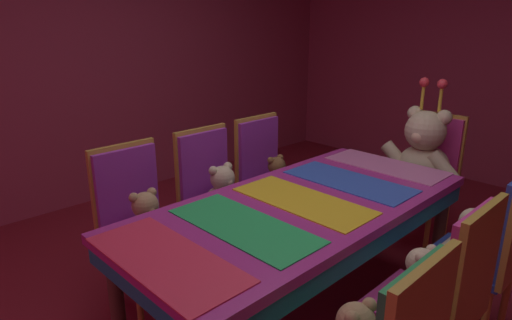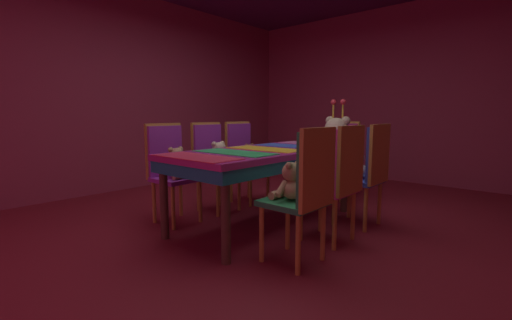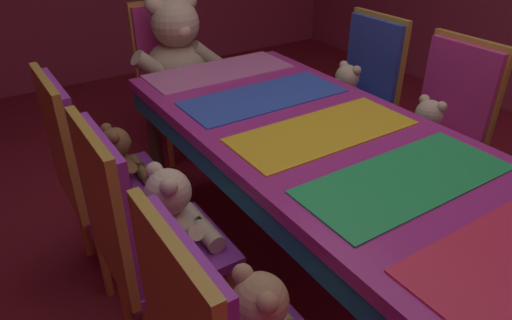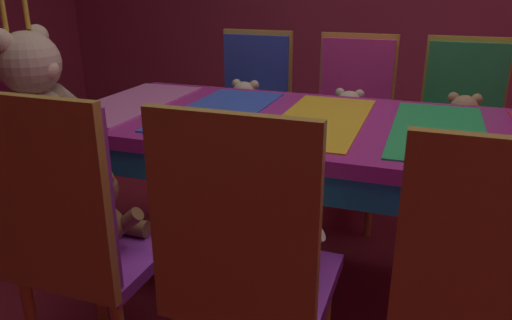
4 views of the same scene
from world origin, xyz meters
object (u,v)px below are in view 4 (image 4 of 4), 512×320
object	(u,v)px
chair_right_0	(461,116)
throne_chair	(13,120)
chair_left_0	(490,302)
king_teddy_bear	(36,99)
teddy_left_2	(100,213)
chair_left_1	(244,256)
teddy_left_0	(484,271)
teddy_left_1	(263,230)
chair_right_2	(253,100)
teddy_right_2	(244,109)
chair_left_2	(68,226)
teddy_right_0	(461,127)
banquet_table	(320,142)
chair_right_1	(352,108)
teddy_right_1	(347,119)

from	to	relation	value
chair_right_0	throne_chair	bearing A→B (deg)	-68.17
chair_left_0	king_teddy_bear	distance (m)	2.10
teddy_left_2	chair_left_1	bearing A→B (deg)	-103.82
teddy_left_0	throne_chair	distance (m)	2.20
teddy_left_1	chair_right_2	size ratio (longest dim) A/B	0.35
chair_left_0	teddy_right_2	xyz separation A→B (m)	(1.47, 1.13, -0.02)
teddy_left_1	chair_right_0	bearing A→B (deg)	-20.27
chair_left_0	chair_right_0	distance (m)	1.64
chair_left_1	chair_right_2	bearing A→B (deg)	19.18
chair_left_2	teddy_left_0	bearing A→B (deg)	-81.54
chair_left_0	chair_left_1	xyz separation A→B (m)	(-0.00, 0.56, 0.00)
chair_left_1	teddy_right_0	size ratio (longest dim) A/B	3.31
chair_left_0	chair_left_1	size ratio (longest dim) A/B	1.00
chair_left_0	teddy_left_0	bearing A→B (deg)	0.00
teddy_right_0	teddy_left_1	bearing A→B (deg)	-22.21
chair_left_0	teddy_left_1	bearing A→B (deg)	75.75
chair_left_0	teddy_right_2	distance (m)	1.85
teddy_left_1	teddy_right_0	world-z (taller)	teddy_left_1
teddy_left_2	banquet_table	bearing A→B (deg)	-38.11
chair_right_2	chair_right_0	bearing A→B (deg)	91.36
banquet_table	chair_left_1	xyz separation A→B (m)	(-0.81, 0.01, -0.06)
banquet_table	chair_right_1	bearing A→B (deg)	0.21
teddy_left_2	teddy_right_2	distance (m)	1.35
chair_left_0	chair_left_2	bearing A→B (deg)	90.89
chair_left_1	throne_chair	world-z (taller)	same
chair_right_2	throne_chair	xyz separation A→B (m)	(-0.81, 0.97, 0.00)
teddy_left_0	teddy_left_2	xyz separation A→B (m)	(-0.02, 1.09, -0.01)
banquet_table	teddy_left_2	distance (m)	0.87
chair_right_2	teddy_left_0	bearing A→B (deg)	37.41
teddy_left_2	chair_left_2	bearing A→B (deg)	-180.00
chair_right_2	teddy_left_1	bearing A→B (deg)	20.93
teddy_right_0	chair_right_2	bearing A→B (deg)	-95.97
teddy_left_1	chair_right_2	bearing A→B (deg)	20.93
banquet_table	teddy_left_2	world-z (taller)	banquet_table
teddy_left_1	chair_left_2	xyz separation A→B (m)	(-0.16, 0.52, 0.00)
chair_left_0	teddy_right_0	world-z (taller)	chair_left_0
teddy_left_2	chair_right_0	size ratio (longest dim) A/B	0.29
chair_right_2	king_teddy_bear	bearing A→B (deg)	-44.83
banquet_table	chair_left_1	size ratio (longest dim) A/B	2.05
teddy_left_0	teddy_right_1	world-z (taller)	teddy_left_0
banquet_table	throne_chair	size ratio (longest dim) A/B	2.05
teddy_right_0	chair_left_1	bearing A→B (deg)	-20.23
chair_right_0	teddy_right_1	world-z (taller)	chair_right_0
chair_right_0	teddy_right_0	xyz separation A→B (m)	(-0.14, -0.00, -0.02)
teddy_left_2	king_teddy_bear	world-z (taller)	king_teddy_bear
chair_right_0	chair_right_1	xyz separation A→B (m)	(-0.03, 0.55, 0.00)
teddy_left_0	teddy_right_2	world-z (taller)	teddy_left_0
chair_left_0	chair_right_2	size ratio (longest dim) A/B	1.00
chair_right_2	chair_left_1	bearing A→B (deg)	19.18
chair_left_2	teddy_right_1	bearing A→B (deg)	-19.65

